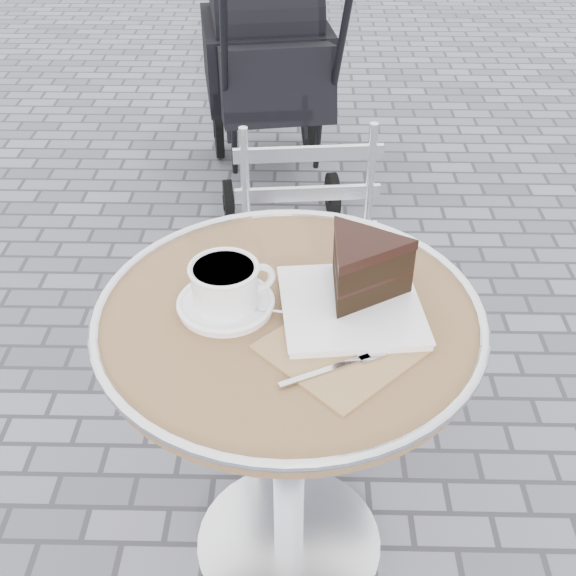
{
  "coord_description": "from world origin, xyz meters",
  "views": [
    {
      "loc": [
        0.02,
        -1.02,
        1.56
      ],
      "look_at": [
        -0.0,
        0.01,
        0.78
      ],
      "focal_mm": 45.0,
      "sensor_mm": 36.0,
      "label": 1
    }
  ],
  "objects_px": {
    "cappuccino_set": "(226,289)",
    "cake_plate_set": "(359,277)",
    "baby_stroller": "(269,74)",
    "bistro_chair": "(310,251)",
    "cafe_table": "(289,378)"
  },
  "relations": [
    {
      "from": "cafe_table",
      "to": "cappuccino_set",
      "type": "distance_m",
      "value": 0.23
    },
    {
      "from": "cafe_table",
      "to": "cake_plate_set",
      "type": "height_order",
      "value": "cake_plate_set"
    },
    {
      "from": "cafe_table",
      "to": "baby_stroller",
      "type": "bearing_deg",
      "value": 93.68
    },
    {
      "from": "baby_stroller",
      "to": "cafe_table",
      "type": "bearing_deg",
      "value": -95.59
    },
    {
      "from": "cafe_table",
      "to": "baby_stroller",
      "type": "height_order",
      "value": "baby_stroller"
    },
    {
      "from": "cake_plate_set",
      "to": "baby_stroller",
      "type": "distance_m",
      "value": 1.91
    },
    {
      "from": "cappuccino_set",
      "to": "cake_plate_set",
      "type": "height_order",
      "value": "cake_plate_set"
    },
    {
      "from": "cafe_table",
      "to": "cappuccino_set",
      "type": "relative_size",
      "value": 3.6
    },
    {
      "from": "cake_plate_set",
      "to": "bistro_chair",
      "type": "xyz_separation_m",
      "value": [
        -0.08,
        0.49,
        -0.28
      ]
    },
    {
      "from": "cake_plate_set",
      "to": "bistro_chair",
      "type": "bearing_deg",
      "value": 93.33
    },
    {
      "from": "cake_plate_set",
      "to": "cafe_table",
      "type": "bearing_deg",
      "value": -173.12
    },
    {
      "from": "cafe_table",
      "to": "cake_plate_set",
      "type": "relative_size",
      "value": 1.87
    },
    {
      "from": "cafe_table",
      "to": "cappuccino_set",
      "type": "bearing_deg",
      "value": 172.95
    },
    {
      "from": "bistro_chair",
      "to": "cappuccino_set",
      "type": "bearing_deg",
      "value": -112.59
    },
    {
      "from": "cappuccino_set",
      "to": "cake_plate_set",
      "type": "relative_size",
      "value": 0.52
    }
  ]
}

